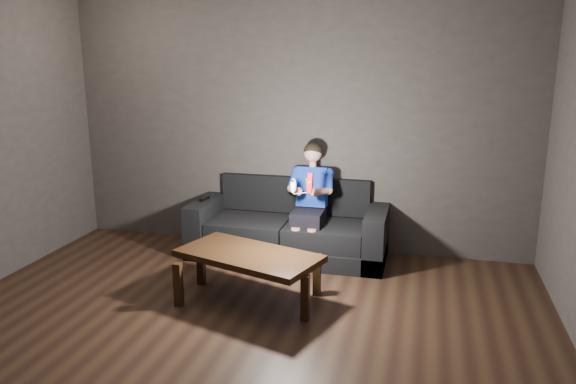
# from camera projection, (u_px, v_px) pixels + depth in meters

# --- Properties ---
(floor) EXTENTS (5.00, 5.00, 0.00)m
(floor) POSITION_uv_depth(u_px,v_px,m) (214.00, 360.00, 3.93)
(floor) COLOR black
(floor) RESTS_ON ground
(back_wall) EXTENTS (5.00, 0.04, 2.70)m
(back_wall) POSITION_uv_depth(u_px,v_px,m) (296.00, 125.00, 5.96)
(back_wall) COLOR #34312E
(back_wall) RESTS_ON ground
(sofa) EXTENTS (2.04, 0.88, 0.79)m
(sofa) POSITION_uv_depth(u_px,v_px,m) (289.00, 231.00, 5.95)
(sofa) COLOR black
(sofa) RESTS_ON floor
(child) EXTENTS (0.46, 0.57, 1.14)m
(child) POSITION_uv_depth(u_px,v_px,m) (310.00, 193.00, 5.74)
(child) COLOR black
(child) RESTS_ON sofa
(wii_remote_red) EXTENTS (0.05, 0.07, 0.19)m
(wii_remote_red) POSITION_uv_depth(u_px,v_px,m) (310.00, 183.00, 5.26)
(wii_remote_red) COLOR red
(wii_remote_red) RESTS_ON child
(nunchuk_white) EXTENTS (0.06, 0.09, 0.15)m
(nunchuk_white) POSITION_uv_depth(u_px,v_px,m) (293.00, 186.00, 5.31)
(nunchuk_white) COLOR white
(nunchuk_white) RESTS_ON child
(wii_remote_black) EXTENTS (0.06, 0.17, 0.03)m
(wii_remote_black) POSITION_uv_depth(u_px,v_px,m) (205.00, 199.00, 6.02)
(wii_remote_black) COLOR black
(wii_remote_black) RESTS_ON sofa
(coffee_table) EXTENTS (1.33, 0.95, 0.44)m
(coffee_table) POSITION_uv_depth(u_px,v_px,m) (249.00, 259.00, 4.79)
(coffee_table) COLOR black
(coffee_table) RESTS_ON floor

